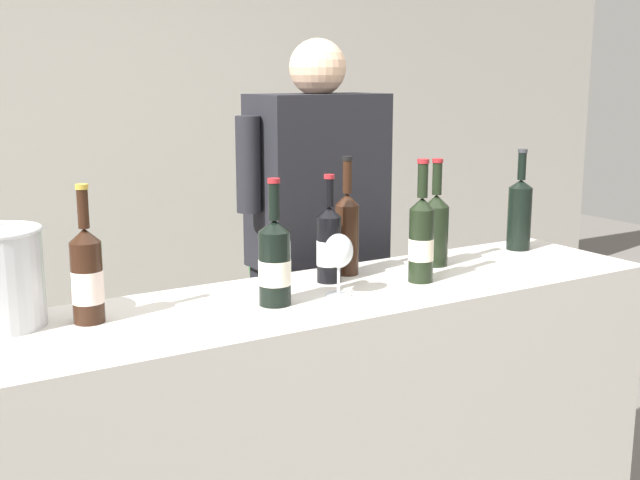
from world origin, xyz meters
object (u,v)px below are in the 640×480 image
object	(u,v)px
wine_bottle_1	(347,230)
wine_bottle_0	(520,212)
wine_bottle_4	(87,276)
wine_bottle_5	(329,244)
wine_glass	(338,253)
wine_bottle_3	(421,238)
wine_bottle_6	(436,227)
potted_shrub	(304,263)
wine_bottle_2	(275,262)
person_server	(318,289)

from	to	relation	value
wine_bottle_1	wine_bottle_0	bearing A→B (deg)	-1.27
wine_bottle_1	wine_bottle_4	distance (m)	0.80
wine_bottle_5	wine_glass	xyz separation A→B (m)	(-0.06, -0.14, 0.01)
wine_bottle_3	wine_bottle_6	size ratio (longest dim) A/B	1.06
wine_bottle_0	wine_bottle_5	bearing A→B (deg)	-177.52
wine_glass	potted_shrub	xyz separation A→B (m)	(0.66, 1.32, -0.38)
wine_bottle_0	wine_bottle_4	xyz separation A→B (m)	(-1.48, -0.06, -0.01)
wine_bottle_1	wine_bottle_2	distance (m)	0.38
wine_bottle_0	wine_bottle_3	world-z (taller)	wine_bottle_3
wine_bottle_1	wine_bottle_4	world-z (taller)	wine_bottle_1
wine_bottle_2	wine_bottle_3	distance (m)	0.47
wine_bottle_6	wine_glass	world-z (taller)	wine_bottle_6
wine_bottle_2	wine_bottle_3	size ratio (longest dim) A/B	0.93
person_server	potted_shrub	size ratio (longest dim) A/B	1.57
wine_bottle_2	wine_bottle_1	bearing A→B (deg)	27.34
wine_bottle_2	wine_bottle_5	distance (m)	0.27
wine_bottle_0	wine_bottle_5	size ratio (longest dim) A/B	1.10
wine_bottle_4	wine_bottle_6	world-z (taller)	wine_bottle_4
wine_bottle_3	potted_shrub	world-z (taller)	wine_bottle_3
wine_bottle_2	wine_bottle_6	world-z (taller)	wine_bottle_6
wine_bottle_3	person_server	world-z (taller)	person_server
person_server	wine_bottle_3	bearing A→B (deg)	-88.86
wine_bottle_1	wine_bottle_4	bearing A→B (deg)	-174.62
wine_bottle_0	wine_bottle_1	bearing A→B (deg)	178.73
wine_bottle_6	person_server	size ratio (longest dim) A/B	0.20
wine_bottle_1	person_server	bearing A→B (deg)	71.65
wine_bottle_1	wine_bottle_2	bearing A→B (deg)	-152.66
person_server	potted_shrub	world-z (taller)	person_server
wine_bottle_3	wine_glass	bearing A→B (deg)	-179.78
potted_shrub	wine_glass	bearing A→B (deg)	-116.74
wine_bottle_1	wine_bottle_6	world-z (taller)	wine_bottle_1
wine_bottle_4	wine_bottle_3	bearing A→B (deg)	-6.79
wine_bottle_0	potted_shrub	distance (m)	1.22
wine_bottle_0	potted_shrub	bearing A→B (deg)	98.80
wine_bottle_1	wine_glass	xyz separation A→B (m)	(-0.15, -0.19, -0.02)
potted_shrub	wine_bottle_3	bearing A→B (deg)	-106.10
wine_bottle_0	wine_bottle_2	xyz separation A→B (m)	(-1.03, -0.16, -0.02)
wine_bottle_4	potted_shrub	xyz separation A→B (m)	(1.31, 1.21, -0.38)
person_server	wine_bottle_2	bearing A→B (deg)	-130.21
wine_bottle_0	potted_shrub	world-z (taller)	wine_bottle_0
wine_bottle_5	person_server	size ratio (longest dim) A/B	0.19
wine_glass	wine_bottle_6	bearing A→B (deg)	16.90
wine_bottle_1	wine_bottle_4	size ratio (longest dim) A/B	1.05
wine_bottle_2	wine_bottle_4	size ratio (longest dim) A/B	0.98
potted_shrub	wine_bottle_6	bearing A→B (deg)	-100.35
wine_bottle_3	wine_glass	size ratio (longest dim) A/B	2.09
wine_bottle_0	wine_bottle_3	bearing A→B (deg)	-163.12
wine_bottle_2	person_server	world-z (taller)	person_server
wine_bottle_3	wine_bottle_4	size ratio (longest dim) A/B	1.05
wine_bottle_0	wine_bottle_1	world-z (taller)	wine_bottle_1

